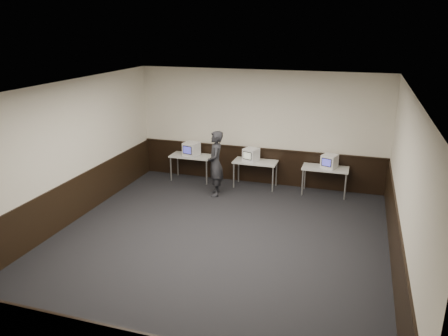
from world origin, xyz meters
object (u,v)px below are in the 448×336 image
(emac_left, at_px, (191,149))
(person, at_px, (216,164))
(desk_left, at_px, (191,158))
(desk_right, at_px, (325,170))
(emac_right, at_px, (329,161))
(emac_center, at_px, (251,155))
(desk_center, at_px, (255,164))

(emac_left, distance_m, person, 1.36)
(desk_left, relative_size, emac_left, 2.46)
(desk_right, xyz_separation_m, emac_right, (0.09, -0.01, 0.25))
(emac_center, relative_size, emac_right, 0.99)
(desk_right, relative_size, person, 0.69)
(desk_left, xyz_separation_m, person, (1.04, -0.91, 0.19))
(person, bearing_deg, desk_center, 119.23)
(emac_center, bearing_deg, person, -111.15)
(desk_center, relative_size, desk_right, 1.00)
(desk_left, bearing_deg, desk_center, 0.00)
(emac_right, height_order, person, person)
(desk_center, height_order, emac_right, emac_right)
(desk_right, distance_m, emac_left, 3.79)
(desk_center, height_order, person, person)
(desk_left, relative_size, desk_right, 1.00)
(desk_center, relative_size, emac_center, 2.53)
(desk_left, xyz_separation_m, desk_right, (3.80, 0.00, 0.00))
(desk_left, xyz_separation_m, desk_center, (1.90, 0.00, 0.00))
(desk_left, relative_size, desk_center, 1.00)
(emac_center, bearing_deg, emac_left, -161.39)
(desk_left, bearing_deg, emac_left, -64.41)
(desk_center, xyz_separation_m, emac_center, (-0.12, -0.03, 0.25))
(desk_center, distance_m, desk_right, 1.90)
(desk_right, xyz_separation_m, person, (-2.76, -0.91, 0.19))
(emac_left, height_order, emac_center, emac_left)
(desk_left, distance_m, emac_center, 1.79)
(emac_right, bearing_deg, emac_center, -159.99)
(person, bearing_deg, emac_right, 90.03)
(desk_center, relative_size, person, 0.69)
(emac_left, xyz_separation_m, person, (1.03, -0.88, -0.07))
(desk_right, distance_m, emac_center, 2.04)
(emac_right, distance_m, person, 2.99)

